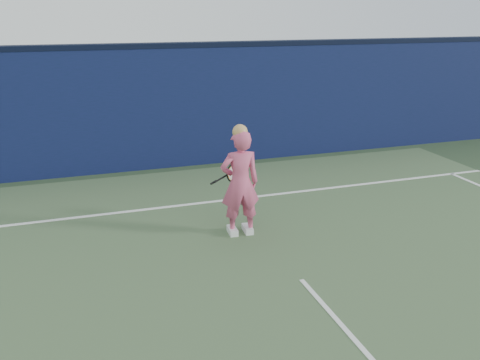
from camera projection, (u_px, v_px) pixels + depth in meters
name	position (u px, v px, depth m)	size (l,w,h in m)	color
ground	(341.00, 325.00, 5.48)	(80.00, 80.00, 0.00)	#304229
backstop_wall	(196.00, 107.00, 10.93)	(24.00, 0.40, 2.50)	#0D173A
wall_cap	(194.00, 45.00, 10.52)	(24.00, 0.42, 0.10)	black
player	(240.00, 183.00, 7.48)	(0.61, 0.42, 1.69)	#D9547B
racket	(231.00, 174.00, 7.93)	(0.53, 0.21, 0.29)	black
court_lines	(357.00, 342.00, 5.18)	(11.00, 12.04, 0.01)	white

